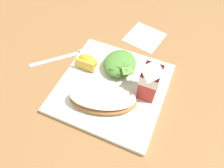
{
  "coord_description": "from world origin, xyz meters",
  "views": [
    {
      "loc": [
        0.3,
        0.13,
        0.48
      ],
      "look_at": [
        0.0,
        0.0,
        0.03
      ],
      "focal_mm": 33.87,
      "sensor_mm": 36.0,
      "label": 1
    }
  ],
  "objects_px": {
    "orange_wedge_front": "(87,62)",
    "metal_fork": "(66,56)",
    "cheesy_pizza_bread": "(104,100)",
    "green_salad_pile": "(120,63)",
    "milk_carton": "(150,79)",
    "white_plate": "(112,88)",
    "paper_napkin": "(145,37)"
  },
  "relations": [
    {
      "from": "orange_wedge_front",
      "to": "metal_fork",
      "type": "bearing_deg",
      "value": -101.83
    },
    {
      "from": "cheesy_pizza_bread",
      "to": "orange_wedge_front",
      "type": "height_order",
      "value": "orange_wedge_front"
    },
    {
      "from": "green_salad_pile",
      "to": "milk_carton",
      "type": "relative_size",
      "value": 0.91
    },
    {
      "from": "orange_wedge_front",
      "to": "metal_fork",
      "type": "xyz_separation_m",
      "value": [
        -0.02,
        -0.09,
        -0.03
      ]
    },
    {
      "from": "metal_fork",
      "to": "orange_wedge_front",
      "type": "bearing_deg",
      "value": 78.17
    },
    {
      "from": "white_plate",
      "to": "orange_wedge_front",
      "type": "height_order",
      "value": "orange_wedge_front"
    },
    {
      "from": "white_plate",
      "to": "milk_carton",
      "type": "distance_m",
      "value": 0.12
    },
    {
      "from": "white_plate",
      "to": "milk_carton",
      "type": "bearing_deg",
      "value": 101.23
    },
    {
      "from": "cheesy_pizza_bread",
      "to": "white_plate",
      "type": "bearing_deg",
      "value": -175.36
    },
    {
      "from": "cheesy_pizza_bread",
      "to": "orange_wedge_front",
      "type": "relative_size",
      "value": 3.07
    },
    {
      "from": "orange_wedge_front",
      "to": "white_plate",
      "type": "bearing_deg",
      "value": 68.52
    },
    {
      "from": "milk_carton",
      "to": "metal_fork",
      "type": "bearing_deg",
      "value": -97.51
    },
    {
      "from": "paper_napkin",
      "to": "metal_fork",
      "type": "distance_m",
      "value": 0.27
    },
    {
      "from": "paper_napkin",
      "to": "milk_carton",
      "type": "bearing_deg",
      "value": 19.61
    },
    {
      "from": "green_salad_pile",
      "to": "metal_fork",
      "type": "bearing_deg",
      "value": -86.01
    },
    {
      "from": "white_plate",
      "to": "green_salad_pile",
      "type": "xyz_separation_m",
      "value": [
        -0.07,
        -0.01,
        0.03
      ]
    },
    {
      "from": "orange_wedge_front",
      "to": "metal_fork",
      "type": "relative_size",
      "value": 0.41
    },
    {
      "from": "green_salad_pile",
      "to": "orange_wedge_front",
      "type": "height_order",
      "value": "green_salad_pile"
    },
    {
      "from": "milk_carton",
      "to": "paper_napkin",
      "type": "distance_m",
      "value": 0.24
    },
    {
      "from": "white_plate",
      "to": "metal_fork",
      "type": "distance_m",
      "value": 0.19
    },
    {
      "from": "cheesy_pizza_bread",
      "to": "green_salad_pile",
      "type": "bearing_deg",
      "value": -175.49
    },
    {
      "from": "cheesy_pizza_bread",
      "to": "metal_fork",
      "type": "relative_size",
      "value": 1.25
    },
    {
      "from": "white_plate",
      "to": "green_salad_pile",
      "type": "height_order",
      "value": "green_salad_pile"
    },
    {
      "from": "white_plate",
      "to": "paper_napkin",
      "type": "xyz_separation_m",
      "value": [
        -0.23,
        0.02,
        -0.01
      ]
    },
    {
      "from": "milk_carton",
      "to": "orange_wedge_front",
      "type": "bearing_deg",
      "value": -95.43
    },
    {
      "from": "paper_napkin",
      "to": "orange_wedge_front",
      "type": "bearing_deg",
      "value": -28.52
    },
    {
      "from": "white_plate",
      "to": "metal_fork",
      "type": "height_order",
      "value": "white_plate"
    },
    {
      "from": "cheesy_pizza_bread",
      "to": "milk_carton",
      "type": "relative_size",
      "value": 1.69
    },
    {
      "from": "milk_carton",
      "to": "metal_fork",
      "type": "distance_m",
      "value": 0.28
    },
    {
      "from": "cheesy_pizza_bread",
      "to": "metal_fork",
      "type": "xyz_separation_m",
      "value": [
        -0.11,
        -0.18,
        -0.03
      ]
    },
    {
      "from": "white_plate",
      "to": "cheesy_pizza_bread",
      "type": "bearing_deg",
      "value": 4.64
    },
    {
      "from": "green_salad_pile",
      "to": "paper_napkin",
      "type": "xyz_separation_m",
      "value": [
        -0.17,
        0.02,
        -0.03
      ]
    }
  ]
}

